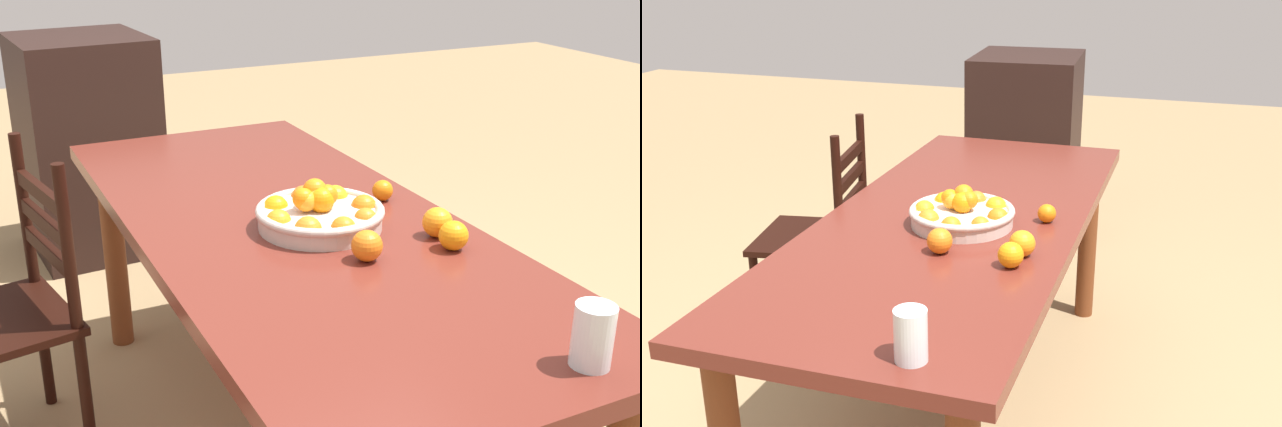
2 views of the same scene
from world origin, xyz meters
The scene contains 9 objects.
dining_table centered at (0.00, 0.00, 0.67)m, with size 2.04×0.84×0.77m.
chair_near_window centered at (0.41, 0.74, 0.46)m, with size 0.50×0.50×0.94m.
cabinet centered at (1.92, 0.21, 0.51)m, with size 0.61×0.58×1.03m, color black.
fruit_bowl centered at (-0.07, -0.04, 0.81)m, with size 0.35×0.35×0.13m.
orange_loose_0 centered at (-0.26, -0.29, 0.81)m, with size 0.08×0.08×0.08m, color orange.
orange_loose_1 centered at (-0.35, -0.28, 0.81)m, with size 0.08×0.08×0.08m, color orange.
orange_loose_2 centered at (-0.31, -0.05, 0.81)m, with size 0.08×0.08×0.08m, color orange.
orange_loose_3 centered at (0.04, -0.30, 0.80)m, with size 0.06×0.06×0.06m, color orange.
drinking_glass centered at (-0.91, -0.19, 0.83)m, with size 0.08×0.08×0.12m, color silver.
Camera 1 is at (-1.86, 0.83, 1.57)m, focal length 45.05 mm.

